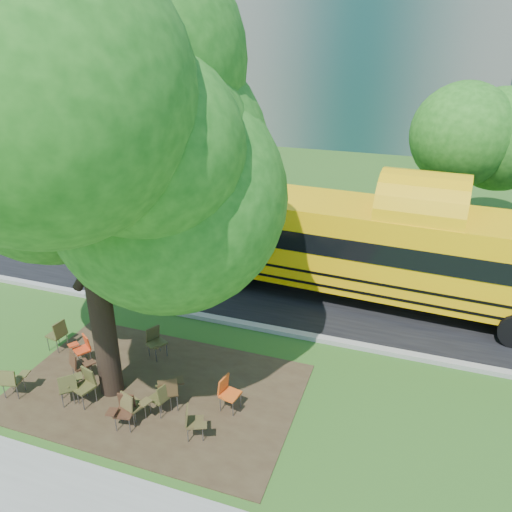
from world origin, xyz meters
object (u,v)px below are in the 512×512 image
at_px(pedestrian_b, 23,166).
at_px(chair_0, 12,379).
at_px(chair_3, 84,383).
at_px(chair_5, 124,408).
at_px(chair_12, 228,391).
at_px(chair_4, 132,404).
at_px(chair_9, 83,346).
at_px(school_bus, 411,252).
at_px(chair_10, 155,340).
at_px(chair_11, 169,389).
at_px(chair_8, 58,332).
at_px(main_tree, 78,153).
at_px(chair_6, 162,395).
at_px(pedestrian_a, 3,163).
at_px(bg_car_red, 83,195).
at_px(black_car, 139,251).
at_px(chair_2, 69,385).
at_px(chair_1, 79,363).
at_px(chair_7, 193,420).

bearing_deg(pedestrian_b, chair_0, 23.49).
relative_size(chair_3, chair_5, 1.11).
relative_size(chair_5, chair_12, 0.93).
height_order(chair_4, chair_9, chair_4).
relative_size(school_bus, chair_4, 15.31).
bearing_deg(school_bus, chair_10, -136.52).
distance_m(school_bus, chair_11, 8.60).
height_order(chair_0, chair_8, chair_8).
xyz_separation_m(chair_12, pedestrian_b, (-19.02, 14.50, 0.31)).
distance_m(main_tree, chair_6, 5.65).
distance_m(chair_6, pedestrian_a, 23.97).
bearing_deg(bg_car_red, chair_6, -112.78).
height_order(chair_3, black_car, black_car).
distance_m(chair_0, chair_6, 3.76).
bearing_deg(chair_11, chair_2, 161.73).
distance_m(chair_4, chair_6, 0.69).
bearing_deg(pedestrian_a, chair_3, -96.96).
height_order(chair_8, bg_car_red, bg_car_red).
height_order(main_tree, pedestrian_a, main_tree).
xyz_separation_m(school_bus, chair_11, (-4.86, -6.98, -1.25)).
height_order(chair_0, chair_1, chair_1).
xyz_separation_m(chair_4, chair_10, (-0.79, 2.41, 0.02)).
bearing_deg(pedestrian_b, chair_3, 27.66).
bearing_deg(pedestrian_a, chair_7, -92.86).
height_order(pedestrian_a, pedestrian_b, pedestrian_a).
height_order(chair_12, bg_car_red, bg_car_red).
bearing_deg(chair_3, main_tree, -105.47).
distance_m(chair_6, chair_12, 1.51).
height_order(school_bus, chair_9, school_bus).
distance_m(chair_0, bg_car_red, 14.60).
xyz_separation_m(chair_1, chair_8, (-1.41, 0.96, 0.04)).
height_order(main_tree, pedestrian_b, main_tree).
bearing_deg(bg_car_red, chair_4, -115.19).
relative_size(chair_9, bg_car_red, 0.17).
bearing_deg(chair_9, chair_1, 152.57).
bearing_deg(chair_8, main_tree, -105.83).
bearing_deg(pedestrian_a, chair_9, -96.16).
distance_m(chair_5, chair_9, 2.93).
bearing_deg(chair_11, chair_6, -154.36).
xyz_separation_m(main_tree, chair_8, (-2.40, 1.05, -5.38)).
height_order(chair_4, bg_car_red, bg_car_red).
bearing_deg(chair_0, chair_1, 28.67).
height_order(chair_4, black_car, black_car).
bearing_deg(pedestrian_b, chair_2, 26.80).
distance_m(main_tree, chair_3, 5.42).
height_order(chair_11, chair_12, chair_11).
height_order(chair_5, bg_car_red, bg_car_red).
bearing_deg(chair_10, pedestrian_a, -98.96).
distance_m(chair_4, chair_10, 2.53).
xyz_separation_m(chair_4, pedestrian_b, (-17.15, 15.59, 0.32)).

